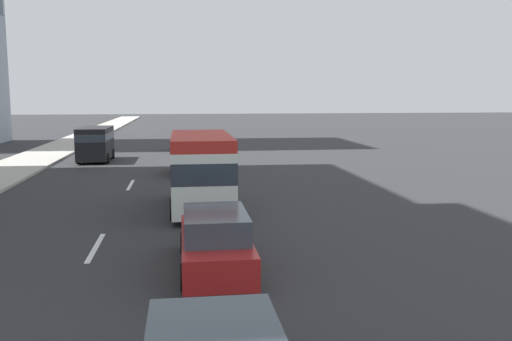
{
  "coord_description": "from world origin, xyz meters",
  "views": [
    {
      "loc": [
        -3.07,
        -2.61,
        4.53
      ],
      "look_at": [
        18.73,
        -5.58,
        1.48
      ],
      "focal_mm": 38.39,
      "sensor_mm": 36.0,
      "label": 1
    }
  ],
  "objects_px": {
    "car_fifth": "(191,150)",
    "car_second": "(188,161)",
    "car_third": "(215,242)",
    "car_sixth": "(186,142)",
    "van_fourth": "(96,142)",
    "minibus_lead": "(201,169)"
  },
  "relations": [
    {
      "from": "minibus_lead",
      "to": "car_fifth",
      "type": "relative_size",
      "value": 1.36
    },
    {
      "from": "car_fifth",
      "to": "car_second",
      "type": "bearing_deg",
      "value": 176.96
    },
    {
      "from": "car_sixth",
      "to": "van_fourth",
      "type": "bearing_deg",
      "value": 133.09
    },
    {
      "from": "car_third",
      "to": "car_fifth",
      "type": "bearing_deg",
      "value": 0.4
    },
    {
      "from": "car_second",
      "to": "van_fourth",
      "type": "height_order",
      "value": "van_fourth"
    },
    {
      "from": "car_third",
      "to": "car_sixth",
      "type": "xyz_separation_m",
      "value": [
        30.6,
        0.46,
        -0.02
      ]
    },
    {
      "from": "car_third",
      "to": "van_fourth",
      "type": "height_order",
      "value": "van_fourth"
    },
    {
      "from": "van_fourth",
      "to": "car_fifth",
      "type": "height_order",
      "value": "van_fourth"
    },
    {
      "from": "van_fourth",
      "to": "car_second",
      "type": "bearing_deg",
      "value": 42.21
    },
    {
      "from": "van_fourth",
      "to": "car_sixth",
      "type": "distance_m",
      "value": 8.53
    },
    {
      "from": "minibus_lead",
      "to": "car_third",
      "type": "xyz_separation_m",
      "value": [
        -7.73,
        -0.07,
        -0.88
      ]
    },
    {
      "from": "car_fifth",
      "to": "van_fourth",
      "type": "bearing_deg",
      "value": 80.22
    },
    {
      "from": "minibus_lead",
      "to": "car_fifth",
      "type": "height_order",
      "value": "minibus_lead"
    },
    {
      "from": "car_second",
      "to": "van_fourth",
      "type": "xyz_separation_m",
      "value": [
        6.84,
        6.21,
        0.59
      ]
    },
    {
      "from": "car_third",
      "to": "minibus_lead",
      "type": "bearing_deg",
      "value": 0.49
    },
    {
      "from": "car_second",
      "to": "car_third",
      "type": "xyz_separation_m",
      "value": [
        -17.95,
        -0.47,
        0.01
      ]
    },
    {
      "from": "car_third",
      "to": "van_fourth",
      "type": "relative_size",
      "value": 1.01
    },
    {
      "from": "minibus_lead",
      "to": "car_fifth",
      "type": "xyz_separation_m",
      "value": [
        15.93,
        0.1,
        -0.87
      ]
    },
    {
      "from": "car_second",
      "to": "car_fifth",
      "type": "relative_size",
      "value": 0.91
    },
    {
      "from": "van_fourth",
      "to": "car_fifth",
      "type": "distance_m",
      "value": 6.63
    },
    {
      "from": "car_second",
      "to": "van_fourth",
      "type": "bearing_deg",
      "value": 42.21
    },
    {
      "from": "car_sixth",
      "to": "car_second",
      "type": "bearing_deg",
      "value": 179.98
    }
  ]
}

